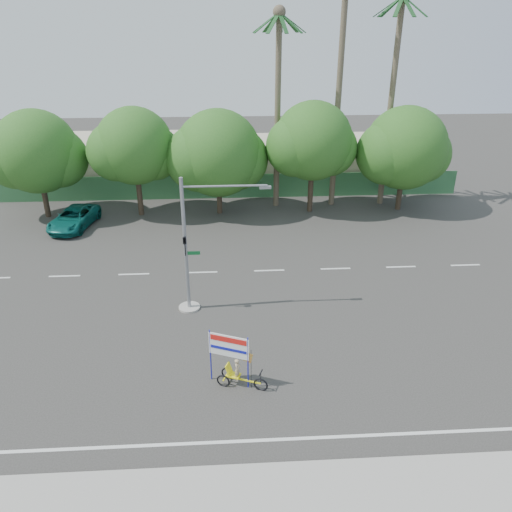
{
  "coord_description": "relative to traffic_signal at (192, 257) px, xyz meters",
  "views": [
    {
      "loc": [
        -0.37,
        -18.36,
        13.6
      ],
      "look_at": [
        0.89,
        2.74,
        3.5
      ],
      "focal_mm": 35.0,
      "sensor_mm": 36.0,
      "label": 1
    }
  ],
  "objects": [
    {
      "name": "ground",
      "position": [
        2.2,
        -3.98,
        -2.92
      ],
      "size": [
        120.0,
        120.0,
        0.0
      ],
      "primitive_type": "plane",
      "color": "#33302D",
      "rests_on": "ground"
    },
    {
      "name": "sidewalk_near",
      "position": [
        2.2,
        -11.48,
        -2.86
      ],
      "size": [
        50.0,
        2.4,
        0.12
      ],
      "primitive_type": "cube",
      "color": "gray",
      "rests_on": "ground"
    },
    {
      "name": "fence",
      "position": [
        2.2,
        17.52,
        -1.92
      ],
      "size": [
        38.0,
        0.08,
        2.0
      ],
      "primitive_type": "cube",
      "color": "#336B3D",
      "rests_on": "ground"
    },
    {
      "name": "building_left",
      "position": [
        -7.8,
        22.02,
        -0.92
      ],
      "size": [
        12.0,
        8.0,
        4.0
      ],
      "primitive_type": "cube",
      "color": "beige",
      "rests_on": "ground"
    },
    {
      "name": "building_right",
      "position": [
        10.2,
        22.02,
        -1.12
      ],
      "size": [
        14.0,
        8.0,
        3.6
      ],
      "primitive_type": "cube",
      "color": "beige",
      "rests_on": "ground"
    },
    {
      "name": "tree_far_left",
      "position": [
        -11.85,
        14.02,
        1.84
      ],
      "size": [
        7.14,
        6.0,
        7.96
      ],
      "color": "#473828",
      "rests_on": "ground"
    },
    {
      "name": "tree_left",
      "position": [
        -4.85,
        14.02,
        2.14
      ],
      "size": [
        6.66,
        5.6,
        8.07
      ],
      "color": "#473828",
      "rests_on": "ground"
    },
    {
      "name": "tree_center",
      "position": [
        1.14,
        14.02,
        1.55
      ],
      "size": [
        7.62,
        6.4,
        7.85
      ],
      "color": "#473828",
      "rests_on": "ground"
    },
    {
      "name": "tree_right",
      "position": [
        8.15,
        14.02,
        2.32
      ],
      "size": [
        6.9,
        5.8,
        8.36
      ],
      "color": "#473828",
      "rests_on": "ground"
    },
    {
      "name": "tree_far_right",
      "position": [
        15.15,
        14.02,
        1.73
      ],
      "size": [
        7.38,
        6.2,
        7.94
      ],
      "color": "#473828",
      "rests_on": "ground"
    },
    {
      "name": "palm_tall",
      "position": [
        10.2,
        15.52,
        7.55
      ],
      "size": [
        3.73,
        3.79,
        17.45
      ],
      "color": "#70604C",
      "rests_on": "ground"
    },
    {
      "name": "palm_mid",
      "position": [
        14.2,
        15.52,
        6.48
      ],
      "size": [
        3.73,
        3.79,
        15.45
      ],
      "color": "#70604C",
      "rests_on": "ground"
    },
    {
      "name": "palm_short",
      "position": [
        5.7,
        15.52,
        5.94
      ],
      "size": [
        3.73,
        3.79,
        14.45
      ],
      "color": "#70604C",
      "rests_on": "ground"
    },
    {
      "name": "traffic_signal",
      "position": [
        0.0,
        0.0,
        0.0
      ],
      "size": [
        4.72,
        1.1,
        7.0
      ],
      "color": "gray",
      "rests_on": "ground"
    },
    {
      "name": "trike_billboard",
      "position": [
        1.93,
        -6.1,
        -1.93
      ],
      "size": [
        2.34,
        1.14,
        2.46
      ],
      "rotation": [
        0.0,
        0.0,
        -0.39
      ],
      "color": "black",
      "rests_on": "ground"
    },
    {
      "name": "pickup_truck",
      "position": [
        -9.19,
        11.66,
        -2.22
      ],
      "size": [
        3.15,
        5.34,
        1.39
      ],
      "primitive_type": "imported",
      "rotation": [
        0.0,
        0.0,
        -0.17
      ],
      "color": "#0D5E57",
      "rests_on": "ground"
    }
  ]
}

